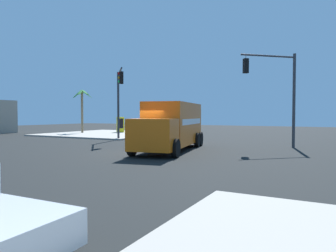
{
  "coord_description": "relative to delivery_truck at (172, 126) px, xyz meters",
  "views": [
    {
      "loc": [
        -15.12,
        -9.81,
        2.24
      ],
      "look_at": [
        2.51,
        -0.29,
        1.53
      ],
      "focal_mm": 33.35,
      "sensor_mm": 36.0,
      "label": 1
    }
  ],
  "objects": [
    {
      "name": "traffic_light_secondary",
      "position": [
        3.99,
        7.19,
        2.51
      ],
      "size": [
        3.37,
        2.96,
        5.98
      ],
      "color": "#38383D",
      "rests_on": "sidewalk_corner_far"
    },
    {
      "name": "sidewalk_corner_far",
      "position": [
        10.73,
        13.8,
        -1.5
      ],
      "size": [
        12.71,
        12.71,
        0.14
      ],
      "primitive_type": "cube",
      "color": "#9E998E",
      "rests_on": "ground"
    },
    {
      "name": "traffic_light_primary",
      "position": [
        4.44,
        -5.81,
        2.63
      ],
      "size": [
        2.89,
        3.08,
        6.43
      ],
      "color": "#38383D",
      "rests_on": "ground"
    },
    {
      "name": "ground_plane",
      "position": [
        -2.53,
        0.54,
        -1.57
      ],
      "size": [
        100.0,
        100.0,
        0.0
      ],
      "primitive_type": "plane",
      "color": "black"
    },
    {
      "name": "delivery_truck",
      "position": [
        0.0,
        0.0,
        0.0
      ],
      "size": [
        8.56,
        4.24,
        3.02
      ],
      "color": "orange",
      "rests_on": "ground"
    },
    {
      "name": "palm_tree_far",
      "position": [
        10.05,
        17.25,
        2.11
      ],
      "size": [
        2.67,
        2.52,
        5.12
      ],
      "color": "#7A6647",
      "rests_on": "sidewalk_corner_far"
    },
    {
      "name": "vending_machine_red",
      "position": [
        13.06,
        13.93,
        -0.5
      ],
      "size": [
        1.15,
        1.17,
        1.85
      ],
      "color": "yellow",
      "rests_on": "sidewalk_corner_far"
    }
  ]
}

